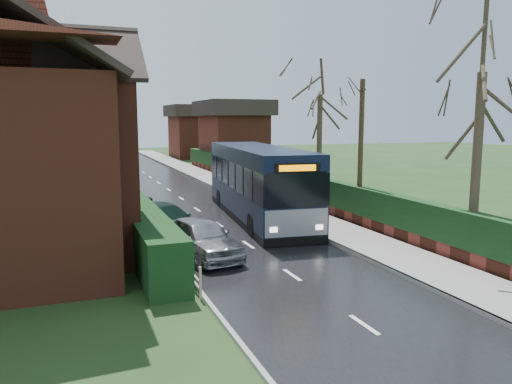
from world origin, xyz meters
name	(u,v)px	position (x,y,z in m)	size (l,w,h in m)	color
ground	(268,259)	(0.00, 0.00, 0.00)	(140.00, 140.00, 0.00)	#29481F
road	(197,210)	(0.00, 10.00, 0.01)	(6.00, 100.00, 0.02)	black
pavement	(271,204)	(4.25, 10.00, 0.07)	(2.50, 100.00, 0.14)	slate
kerb_right	(251,205)	(3.05, 10.00, 0.07)	(0.12, 100.00, 0.14)	gray
kerb_left	(139,213)	(-3.05, 10.00, 0.05)	(0.12, 100.00, 0.10)	gray
front_hedge	(134,217)	(-3.90, 5.00, 0.80)	(1.20, 16.00, 1.60)	black
picket_fence	(152,224)	(-3.15, 5.00, 0.45)	(0.10, 16.00, 0.90)	gray
right_wall_hedge	(297,186)	(5.80, 10.00, 1.02)	(0.60, 50.00, 1.80)	brown
bus	(258,183)	(2.20, 6.69, 1.71)	(3.79, 11.59, 3.46)	black
car_silver	(201,237)	(-2.09, 1.00, 0.71)	(1.67, 4.15, 1.41)	#A0A1A5
car_green	(162,222)	(-2.90, 4.00, 0.71)	(2.00, 4.92, 1.43)	black
car_distant	(119,158)	(-1.05, 40.90, 0.60)	(1.27, 3.65, 1.20)	black
bus_stop_sign	(283,177)	(3.20, 6.00, 2.05)	(0.19, 0.47, 3.11)	slate
telegraph_pole	(361,153)	(5.80, 3.49, 3.28)	(0.32, 0.82, 6.49)	#2E2514
tree_right_near	(483,58)	(6.00, -3.01, 6.64)	(4.12, 4.12, 8.89)	#392E21
tree_right_far	(320,87)	(9.00, 13.43, 6.77)	(4.69, 4.69, 9.06)	#3A2E22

